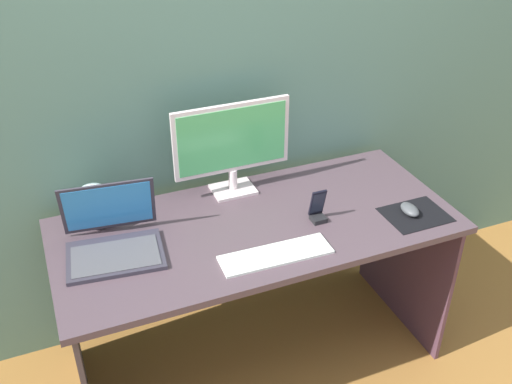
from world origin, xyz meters
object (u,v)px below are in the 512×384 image
Objects in this scene: laptop at (113,239)px; keyboard_external at (276,255)px; mouse at (410,210)px; phone_in_dock at (318,210)px; fishbowl at (94,205)px; monitor at (233,144)px.

keyboard_external is at bearing -25.84° from laptop.
mouse is 0.38m from phone_in_dock.
keyboard_external is (0.54, -0.26, -0.04)m from laptop.
phone_in_dock is at bearing -21.09° from fishbowl.
monitor is 0.44m from phone_in_dock.
monitor is at bearing 2.09° from fishbowl.
laptop is 0.60m from keyboard_external.
phone_in_dock is (0.81, -0.31, -0.03)m from fishbowl.
fishbowl is at bearing 98.42° from laptop.
monitor is 0.62m from laptop.
keyboard_external is 3.01× the size of phone_in_dock.
mouse is 0.73× the size of phone_in_dock.
monitor is 1.20× the size of keyboard_external.
monitor is 4.99× the size of mouse.
monitor is 1.32× the size of laptop.
monitor reaches higher than mouse.
fishbowl is 1.25m from mouse.
fishbowl is 1.74× the size of mouse.
fishbowl reaches higher than keyboard_external.
phone_in_dock is (0.78, -0.11, -0.00)m from laptop.
laptop is 3.77× the size of mouse.
monitor reaches higher than phone_in_dock.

